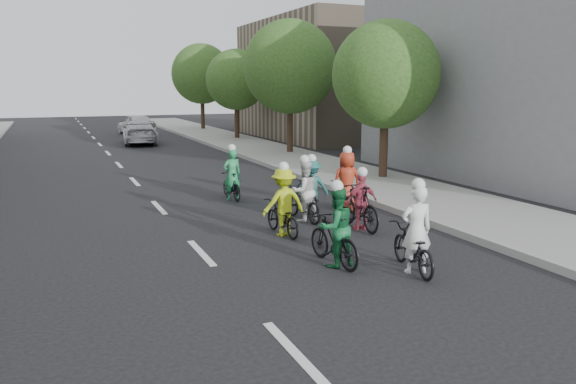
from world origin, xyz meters
TOP-DOWN VIEW (x-y plane):
  - ground at (0.00, 0.00)m, footprint 120.00×120.00m
  - sidewalk_right at (8.00, 10.00)m, footprint 4.00×80.00m
  - curb_right at (6.05, 10.00)m, footprint 0.18×80.00m
  - bldg_ne at (16.00, 5.00)m, footprint 10.00×14.00m
  - bldg_se at (16.00, 24.00)m, footprint 10.00×14.00m
  - tree_r_0 at (8.80, 6.60)m, footprint 4.00×4.00m
  - tree_r_1 at (8.80, 15.60)m, footprint 4.80×4.80m
  - tree_r_2 at (8.80, 24.60)m, footprint 4.00×4.00m
  - tree_r_3 at (8.80, 33.60)m, footprint 4.80×4.80m
  - cyclist_0 at (3.49, -2.82)m, footprint 0.93×1.84m
  - cyclist_1 at (2.26, -1.89)m, footprint 0.84×1.76m
  - cyclist_2 at (2.20, 0.67)m, footprint 1.11×1.64m
  - cyclist_3 at (4.20, 0.45)m, footprint 0.85×1.90m
  - cyclist_4 at (4.96, 2.56)m, footprint 0.89×1.59m
  - cyclist_5 at (2.37, 5.30)m, footprint 0.62×1.49m
  - cyclist_6 at (3.28, 1.84)m, footprint 0.85×1.82m
  - cyclist_7 at (3.82, 2.53)m, footprint 1.09×1.64m
  - follow_car_lead at (2.39, 24.39)m, footprint 2.62×5.26m
  - follow_car_trail at (3.15, 31.28)m, footprint 2.50×4.80m

SIDE VIEW (x-z plane):
  - ground at x=0.00m, z-range 0.00..0.00m
  - sidewalk_right at x=8.00m, z-range 0.00..0.15m
  - curb_right at x=6.05m, z-range 0.00..0.18m
  - cyclist_0 at x=3.49m, z-range -0.33..1.52m
  - cyclist_5 at x=2.37m, z-range -0.27..1.50m
  - cyclist_3 at x=4.20m, z-range -0.18..1.42m
  - cyclist_6 at x=3.28m, z-range -0.26..1.52m
  - cyclist_7 at x=3.82m, z-range -0.19..1.51m
  - cyclist_1 at x=2.26m, z-range -0.22..1.54m
  - cyclist_4 at x=4.96m, z-range -0.27..1.61m
  - cyclist_2 at x=2.20m, z-range -0.23..1.57m
  - follow_car_lead at x=2.39m, z-range 0.00..1.47m
  - follow_car_trail at x=3.15m, z-range 0.00..1.56m
  - tree_r_0 at x=8.80m, z-range 0.98..6.95m
  - tree_r_2 at x=8.80m, z-range 0.98..6.95m
  - bldg_ne at x=16.00m, z-range 0.00..8.00m
  - bldg_se at x=16.00m, z-range 0.00..8.00m
  - tree_r_1 at x=8.80m, z-range 1.05..7.98m
  - tree_r_3 at x=8.80m, z-range 1.05..7.98m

